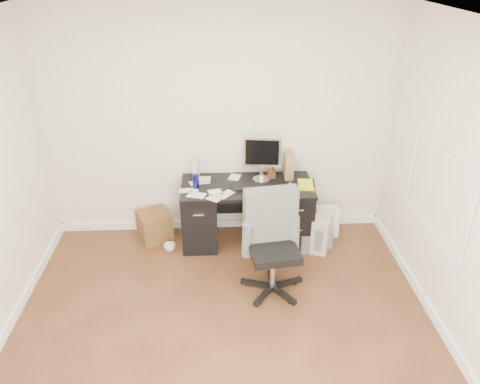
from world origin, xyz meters
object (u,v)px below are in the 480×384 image
at_px(keyboard, 251,187).
at_px(office_chair, 274,246).
at_px(pc_tower, 322,231).
at_px(wicker_basket, 155,226).
at_px(lcd_monitor, 262,159).
at_px(desk, 247,212).

height_order(keyboard, office_chair, office_chair).
xyz_separation_m(keyboard, pc_tower, (0.84, -0.09, -0.55)).
bearing_deg(office_chair, pc_tower, 41.15).
bearing_deg(wicker_basket, lcd_monitor, 0.60).
height_order(office_chair, pc_tower, office_chair).
height_order(pc_tower, wicker_basket, pc_tower).
bearing_deg(desk, lcd_monitor, 32.94).
height_order(desk, lcd_monitor, lcd_monitor).
height_order(desk, office_chair, office_chair).
bearing_deg(wicker_basket, office_chair, -38.33).
bearing_deg(keyboard, desk, 112.07).
xyz_separation_m(lcd_monitor, office_chair, (0.03, -1.05, -0.48)).
bearing_deg(wicker_basket, pc_tower, -7.81).
xyz_separation_m(desk, lcd_monitor, (0.18, 0.11, 0.62)).
bearing_deg(desk, office_chair, -77.48).
bearing_deg(office_chair, keyboard, 93.34).
xyz_separation_m(keyboard, office_chair, (0.17, -0.86, -0.22)).
xyz_separation_m(lcd_monitor, pc_tower, (0.70, -0.29, -0.81)).
distance_m(lcd_monitor, pc_tower, 1.11).
bearing_deg(pc_tower, lcd_monitor, -179.26).
distance_m(keyboard, pc_tower, 1.01).
height_order(desk, pc_tower, desk).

